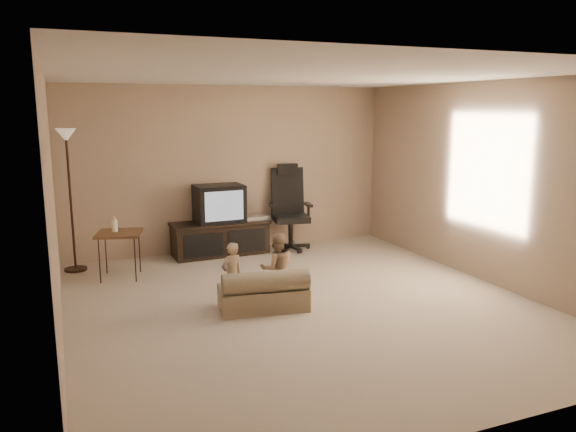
# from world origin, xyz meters

# --- Properties ---
(floor) EXTENTS (5.50, 5.50, 0.00)m
(floor) POSITION_xyz_m (0.00, 0.00, 0.00)
(floor) COLOR #BAAC93
(floor) RESTS_ON ground
(room_shell) EXTENTS (5.50, 5.50, 5.50)m
(room_shell) POSITION_xyz_m (0.00, 0.00, 1.52)
(room_shell) COLOR silver
(room_shell) RESTS_ON floor
(tv_stand) EXTENTS (1.49, 0.59, 1.05)m
(tv_stand) POSITION_xyz_m (-0.24, 2.49, 0.44)
(tv_stand) COLOR black
(tv_stand) RESTS_ON floor
(office_chair) EXTENTS (0.71, 0.74, 1.32)m
(office_chair) POSITION_xyz_m (0.86, 2.43, 0.47)
(office_chair) COLOR black
(office_chair) RESTS_ON floor
(side_table) EXTENTS (0.66, 0.66, 0.82)m
(side_table) POSITION_xyz_m (-1.77, 1.85, 0.58)
(side_table) COLOR brown
(side_table) RESTS_ON floor
(floor_lamp) EXTENTS (0.30, 0.30, 1.91)m
(floor_lamp) POSITION_xyz_m (-2.30, 2.41, 1.39)
(floor_lamp) COLOR black
(floor_lamp) RESTS_ON floor
(child_sofa) EXTENTS (1.02, 0.67, 0.46)m
(child_sofa) POSITION_xyz_m (-0.45, 0.02, 0.19)
(child_sofa) COLOR gray
(child_sofa) RESTS_ON floor
(toddler_left) EXTENTS (0.32, 0.27, 0.74)m
(toddler_left) POSITION_xyz_m (-0.75, 0.23, 0.37)
(toddler_left) COLOR tan
(toddler_left) RESTS_ON floor
(toddler_right) EXTENTS (0.42, 0.27, 0.82)m
(toddler_right) POSITION_xyz_m (-0.25, 0.15, 0.41)
(toddler_right) COLOR tan
(toddler_right) RESTS_ON floor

